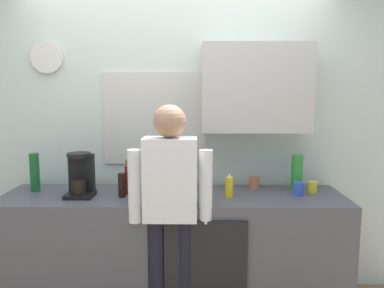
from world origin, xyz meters
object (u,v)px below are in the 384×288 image
(bottle_clear_soda, at_px, (297,173))
(mixing_bowl, at_px, (175,195))
(bottle_dark_sauce, at_px, (122,185))
(bottle_green_wine, at_px, (35,172))
(cup_blue_mug, at_px, (299,189))
(coffee_maker, at_px, (81,177))
(dish_soap, at_px, (229,187))
(bottle_olive_oil, at_px, (129,175))
(cup_terracotta_mug, at_px, (254,182))
(person_at_sink, at_px, (170,201))
(bottle_amber_beer, at_px, (169,174))
(cup_yellow_cup, at_px, (313,187))
(bottle_red_vinegar, at_px, (129,180))

(bottle_clear_soda, bearing_deg, mixing_bowl, -161.44)
(bottle_dark_sauce, distance_m, bottle_green_wine, 0.73)
(bottle_clear_soda, bearing_deg, cup_blue_mug, -98.91)
(coffee_maker, bearing_deg, dish_soap, -1.19)
(bottle_olive_oil, height_order, cup_blue_mug, bottle_olive_oil)
(bottle_dark_sauce, xyz_separation_m, cup_terracotta_mug, (1.02, 0.27, -0.04))
(mixing_bowl, height_order, person_at_sink, person_at_sink)
(bottle_amber_beer, bearing_deg, dish_soap, -28.71)
(bottle_amber_beer, distance_m, cup_yellow_cup, 1.12)
(bottle_amber_beer, distance_m, bottle_green_wine, 1.05)
(cup_yellow_cup, bearing_deg, bottle_red_vinegar, -177.73)
(bottle_clear_soda, relative_size, cup_terracotta_mug, 3.04)
(bottle_dark_sauce, relative_size, bottle_green_wine, 0.60)
(cup_yellow_cup, bearing_deg, bottle_green_wine, 179.55)
(coffee_maker, relative_size, cup_blue_mug, 3.30)
(cup_blue_mug, bearing_deg, bottle_red_vinegar, 178.50)
(bottle_olive_oil, xyz_separation_m, cup_terracotta_mug, (0.99, 0.08, -0.08))
(bottle_dark_sauce, distance_m, cup_yellow_cup, 1.46)
(dish_soap, bearing_deg, coffee_maker, 178.81)
(bottle_red_vinegar, bearing_deg, cup_terracotta_mug, 10.50)
(cup_blue_mug, bearing_deg, bottle_amber_beer, 168.52)
(cup_terracotta_mug, bearing_deg, bottle_red_vinegar, -169.50)
(bottle_green_wine, bearing_deg, mixing_bowl, -13.53)
(coffee_maker, height_order, mixing_bowl, coffee_maker)
(bottle_green_wine, distance_m, cup_terracotta_mug, 1.73)
(cup_terracotta_mug, height_order, person_at_sink, person_at_sink)
(bottle_amber_beer, relative_size, bottle_green_wine, 0.77)
(cup_blue_mug, height_order, mixing_bowl, cup_blue_mug)
(bottle_amber_beer, relative_size, cup_blue_mug, 2.30)
(bottle_red_vinegar, bearing_deg, bottle_green_wine, 174.42)
(cup_yellow_cup, distance_m, cup_terracotta_mug, 0.45)
(coffee_maker, height_order, bottle_green_wine, coffee_maker)
(coffee_maker, height_order, cup_yellow_cup, coffee_maker)
(bottle_green_wine, xyz_separation_m, cup_yellow_cup, (2.16, -0.02, -0.11))
(bottle_amber_beer, height_order, dish_soap, bottle_amber_beer)
(bottle_olive_oil, bearing_deg, coffee_maker, -154.51)
(coffee_maker, relative_size, bottle_red_vinegar, 1.50)
(bottle_clear_soda, relative_size, bottle_amber_beer, 1.22)
(bottle_clear_soda, bearing_deg, person_at_sink, -154.75)
(coffee_maker, xyz_separation_m, dish_soap, (1.10, -0.02, -0.07))
(cup_blue_mug, distance_m, mixing_bowl, 0.94)
(person_at_sink, bearing_deg, bottle_amber_beer, 98.90)
(bottle_green_wine, bearing_deg, bottle_amber_beer, 5.09)
(cup_terracotta_mug, distance_m, cup_blue_mug, 0.37)
(bottle_green_wine, relative_size, mixing_bowl, 1.36)
(bottle_red_vinegar, distance_m, bottle_green_wine, 0.75)
(bottle_olive_oil, bearing_deg, cup_terracotta_mug, 4.81)
(coffee_maker, height_order, bottle_red_vinegar, coffee_maker)
(dish_soap, bearing_deg, cup_blue_mug, 5.64)
(bottle_amber_beer, height_order, mixing_bowl, bottle_amber_beer)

